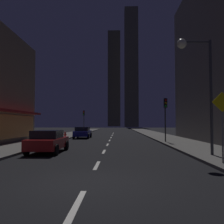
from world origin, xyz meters
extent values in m
cube|color=black|center=(0.00, 32.00, -0.05)|extent=(78.00, 136.00, 0.10)
cube|color=#605E59|center=(7.00, 32.00, 0.07)|extent=(4.00, 76.00, 0.15)
cube|color=#605E59|center=(-7.00, 32.00, 0.07)|extent=(4.00, 76.00, 0.15)
cube|color=silver|center=(0.00, -2.00, 0.01)|extent=(0.16, 2.20, 0.01)
cube|color=silver|center=(0.00, 3.20, 0.01)|extent=(0.16, 2.20, 0.01)
cube|color=silver|center=(0.00, 8.40, 0.01)|extent=(0.16, 2.20, 0.01)
cube|color=silver|center=(0.00, 13.60, 0.01)|extent=(0.16, 2.20, 0.01)
cube|color=silver|center=(0.00, 18.80, 0.01)|extent=(0.16, 2.20, 0.01)
cube|color=silver|center=(0.00, 24.00, 0.01)|extent=(0.16, 2.20, 0.01)
cube|color=silver|center=(0.00, 29.20, 0.01)|extent=(0.16, 2.20, 0.01)
cube|color=silver|center=(0.00, 34.40, 0.01)|extent=(0.16, 2.20, 0.01)
cube|color=silver|center=(0.00, 39.60, 0.01)|extent=(0.16, 2.20, 0.01)
cube|color=#4E4A3B|center=(-1.75, 144.50, 30.61)|extent=(7.91, 6.11, 61.22)
cube|color=#5C5745|center=(7.79, 117.54, 31.41)|extent=(7.04, 7.83, 62.81)
cube|color=#B21919|center=(-3.60, 7.83, 0.61)|extent=(1.80, 4.20, 0.65)
cube|color=black|center=(-3.60, 7.63, 1.17)|extent=(1.64, 2.00, 0.55)
cylinder|color=black|center=(-4.48, 9.23, 0.34)|extent=(0.22, 0.68, 0.68)
cylinder|color=black|center=(-2.72, 9.23, 0.34)|extent=(0.22, 0.68, 0.68)
cylinder|color=black|center=(-4.48, 6.43, 0.34)|extent=(0.22, 0.68, 0.68)
cylinder|color=black|center=(-2.72, 6.43, 0.34)|extent=(0.22, 0.68, 0.68)
sphere|color=white|center=(-4.15, 9.88, 0.67)|extent=(0.18, 0.18, 0.18)
sphere|color=white|center=(-3.05, 9.88, 0.67)|extent=(0.18, 0.18, 0.18)
cube|color=navy|center=(-3.60, 22.80, 0.61)|extent=(1.80, 4.20, 0.65)
cube|color=black|center=(-3.60, 22.60, 1.17)|extent=(1.64, 2.00, 0.55)
cylinder|color=black|center=(-4.48, 24.20, 0.34)|extent=(0.22, 0.68, 0.68)
cylinder|color=black|center=(-2.72, 24.20, 0.34)|extent=(0.22, 0.68, 0.68)
cylinder|color=black|center=(-4.48, 21.40, 0.34)|extent=(0.22, 0.68, 0.68)
cylinder|color=black|center=(-2.72, 21.40, 0.34)|extent=(0.22, 0.68, 0.68)
sphere|color=white|center=(-4.15, 24.85, 0.67)|extent=(0.18, 0.18, 0.18)
sphere|color=white|center=(-3.05, 24.85, 0.67)|extent=(0.18, 0.18, 0.18)
cylinder|color=red|center=(-5.90, 22.99, 0.43)|extent=(0.22, 0.22, 0.55)
sphere|color=red|center=(-5.90, 22.99, 0.70)|extent=(0.21, 0.21, 0.21)
cylinder|color=red|center=(-5.90, 22.99, 0.18)|extent=(0.30, 0.30, 0.06)
cylinder|color=red|center=(-6.06, 22.99, 0.45)|extent=(0.10, 0.10, 0.10)
cylinder|color=red|center=(-5.74, 22.99, 0.45)|extent=(0.10, 0.10, 0.10)
cylinder|color=#2D2D2D|center=(5.50, 15.52, 2.25)|extent=(0.12, 0.12, 4.20)
cube|color=black|center=(5.50, 15.32, 3.85)|extent=(0.32, 0.24, 0.90)
sphere|color=red|center=(5.50, 15.19, 4.13)|extent=(0.18, 0.18, 0.18)
sphere|color=#F2B20C|center=(5.50, 15.19, 3.85)|extent=(0.18, 0.18, 0.18)
sphere|color=#19D833|center=(5.50, 15.19, 3.57)|extent=(0.18, 0.18, 0.18)
cylinder|color=#2D2D2D|center=(-5.50, 36.89, 2.25)|extent=(0.12, 0.12, 4.20)
cube|color=black|center=(-5.50, 36.69, 3.85)|extent=(0.32, 0.24, 0.90)
sphere|color=red|center=(-5.50, 36.56, 4.13)|extent=(0.18, 0.18, 0.18)
sphere|color=#F2B20C|center=(-5.50, 36.56, 3.85)|extent=(0.18, 0.18, 0.18)
sphere|color=#19D833|center=(-5.50, 36.56, 3.57)|extent=(0.18, 0.18, 0.18)
cylinder|color=#38383D|center=(6.20, 5.89, 3.40)|extent=(0.16, 0.16, 6.50)
cylinder|color=#38383D|center=(5.40, 5.89, 6.55)|extent=(1.60, 0.12, 0.12)
sphere|color=#FCF7CC|center=(4.60, 5.89, 6.45)|extent=(0.56, 0.56, 0.56)
cylinder|color=slate|center=(5.60, 3.11, 1.35)|extent=(0.08, 0.08, 2.40)
cube|color=yellow|center=(5.60, 3.08, 2.85)|extent=(0.91, 0.03, 0.91)
camera|label=1|loc=(0.97, -7.62, 1.90)|focal=38.22mm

